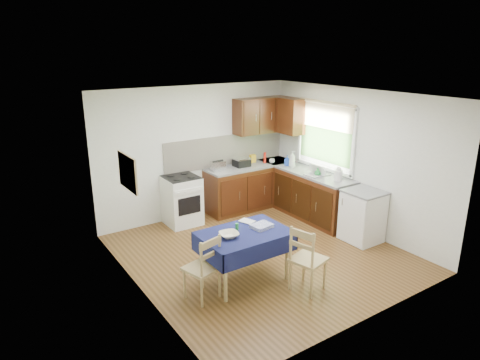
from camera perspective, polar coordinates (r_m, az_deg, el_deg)
floor at (r=6.96m, az=2.88°, el=-9.72°), size 4.20×4.20×0.00m
ceiling at (r=6.23m, az=3.23°, el=11.21°), size 4.00×4.20×0.02m
wall_back at (r=8.20m, az=-5.78°, el=3.77°), size 4.00×0.02×2.50m
wall_front at (r=5.07m, az=17.46°, el=-5.70°), size 4.00×0.02×2.50m
wall_left at (r=5.58m, az=-13.69°, el=-3.23°), size 0.02×4.20×2.50m
wall_right at (r=7.81m, az=14.91°, el=2.57°), size 0.02×4.20×2.50m
base_cabinets at (r=8.47m, az=5.23°, el=-1.54°), size 1.90×2.30×0.86m
worktop_back at (r=8.58m, az=1.44°, el=1.91°), size 1.90×0.60×0.04m
worktop_right at (r=8.12m, az=9.89°, el=0.77°), size 0.60×1.70×0.04m
worktop_corner at (r=8.95m, az=4.85°, el=2.52°), size 0.60×0.60×0.04m
splashback at (r=8.51m, az=-1.86°, el=4.01°), size 2.70×0.02×0.60m
upper_cabinets at (r=8.65m, az=4.09°, el=8.58°), size 1.20×0.85×0.70m
stove at (r=7.95m, az=-7.75°, el=-2.69°), size 0.60×0.61×0.92m
window at (r=8.16m, az=11.32°, el=6.34°), size 0.04×1.48×1.26m
fridge at (r=7.50m, az=16.03°, el=-4.65°), size 0.58×0.60×0.89m
corkboard at (r=5.75m, az=-14.71°, el=0.98°), size 0.04×0.62×0.47m
dining_table at (r=5.94m, az=0.61°, el=-7.90°), size 1.22×0.82×0.74m
chair_far at (r=5.61m, az=-4.81°, el=-11.35°), size 0.49×0.49×0.90m
chair_near at (r=5.82m, az=8.86°, el=-10.15°), size 0.51×0.51×0.94m
toaster at (r=8.15m, az=-2.96°, el=1.89°), size 0.27×0.17×0.21m
sandwich_press at (r=8.44m, az=0.22°, el=2.40°), size 0.30×0.26×0.17m
sauce_bottle at (r=8.69m, az=3.33°, el=2.98°), size 0.05×0.05×0.22m
yellow_packet at (r=8.74m, az=1.69°, el=2.88°), size 0.13×0.10×0.16m
dish_rack at (r=8.00m, az=10.21°, el=0.81°), size 0.41×0.31×0.20m
kettle at (r=7.74m, az=12.97°, el=0.74°), size 0.15×0.15×0.25m
cup at (r=8.70m, az=4.29°, el=2.53°), size 0.11×0.11×0.09m
soap_bottle_a at (r=8.44m, az=6.97°, el=2.79°), size 0.17×0.17×0.32m
soap_bottle_b at (r=8.55m, az=6.30°, el=2.61°), size 0.13×0.13×0.21m
soap_bottle_c at (r=7.94m, az=10.32°, el=1.07°), size 0.16×0.16×0.15m
plate_bowl at (r=5.74m, az=-1.48°, el=-7.31°), size 0.30×0.30×0.06m
book at (r=6.17m, az=0.52°, el=-5.76°), size 0.22×0.25×0.02m
spice_jar at (r=5.95m, az=-0.41°, el=-6.24°), size 0.05×0.05×0.10m
tea_towel at (r=6.03m, az=2.90°, el=-6.14°), size 0.31×0.26×0.05m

